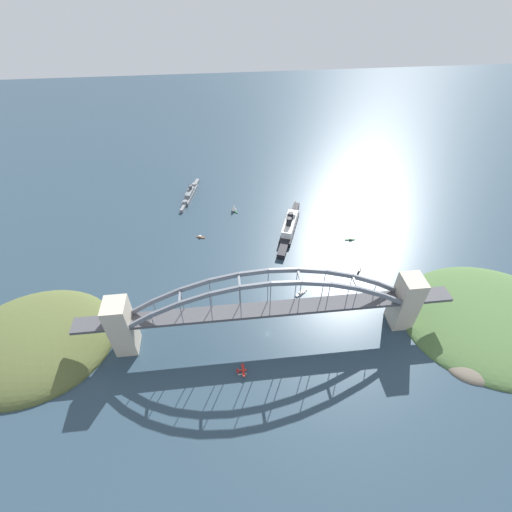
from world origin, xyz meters
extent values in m
plane|color=#283D4C|center=(0.00, 0.00, 0.00)|extent=(1400.00, 1400.00, 0.00)
cube|color=#BCB29E|center=(-102.56, 0.00, 23.43)|extent=(15.34, 17.61, 46.86)
cube|color=#BCB29E|center=(102.56, 0.00, 23.43)|extent=(15.34, 17.61, 46.86)
cube|color=#47474C|center=(0.00, 0.00, 28.21)|extent=(189.77, 13.21, 2.40)
cube|color=#47474C|center=(-122.23, 0.00, 28.21)|extent=(24.00, 13.21, 2.40)
cube|color=#47474C|center=(122.23, 0.00, 28.21)|extent=(24.00, 13.21, 2.40)
cube|color=slate|center=(-88.85, -5.94, 34.04)|extent=(21.37, 1.80, 14.40)
cube|color=slate|center=(-69.10, -5.94, 44.39)|extent=(21.08, 1.80, 11.97)
cube|color=slate|center=(-49.36, -5.94, 52.15)|extent=(20.74, 1.80, 9.51)
cube|color=slate|center=(-29.62, -5.94, 57.33)|extent=(20.36, 1.80, 7.02)
cube|color=slate|center=(-9.87, -5.94, 59.92)|extent=(19.95, 1.80, 4.49)
cube|color=slate|center=(9.87, -5.94, 59.92)|extent=(19.95, 1.80, 4.49)
cube|color=slate|center=(29.62, -5.94, 57.33)|extent=(20.36, 1.80, 7.02)
cube|color=slate|center=(49.36, -5.94, 52.15)|extent=(20.74, 1.80, 9.51)
cube|color=slate|center=(69.10, -5.94, 44.39)|extent=(21.08, 1.80, 11.97)
cube|color=slate|center=(88.85, -5.94, 34.04)|extent=(21.37, 1.80, 14.40)
cube|color=slate|center=(-88.85, 5.94, 34.04)|extent=(21.37, 1.80, 14.40)
cube|color=slate|center=(-69.10, 5.94, 44.39)|extent=(21.08, 1.80, 11.97)
cube|color=slate|center=(-49.36, 5.94, 52.15)|extent=(20.74, 1.80, 9.51)
cube|color=slate|center=(-29.62, 5.94, 57.33)|extent=(20.36, 1.80, 7.02)
cube|color=slate|center=(-9.87, 5.94, 59.92)|extent=(19.95, 1.80, 4.49)
cube|color=slate|center=(9.87, 5.94, 59.92)|extent=(19.95, 1.80, 4.49)
cube|color=slate|center=(29.62, 5.94, 57.33)|extent=(20.36, 1.80, 7.02)
cube|color=slate|center=(49.36, 5.94, 52.15)|extent=(20.74, 1.80, 9.51)
cube|color=slate|center=(69.10, 5.94, 44.39)|extent=(21.08, 1.80, 11.97)
cube|color=slate|center=(88.85, 5.94, 34.04)|extent=(21.37, 1.80, 14.40)
cube|color=slate|center=(-98.72, 0.00, 28.21)|extent=(1.40, 11.89, 1.40)
cube|color=slate|center=(-59.23, 0.00, 48.92)|extent=(1.40, 11.89, 1.40)
cube|color=slate|center=(-19.74, 0.00, 59.27)|extent=(1.40, 11.89, 1.40)
cube|color=slate|center=(19.74, 0.00, 59.27)|extent=(1.40, 11.89, 1.40)
cube|color=slate|center=(59.23, 0.00, 48.92)|extent=(1.40, 11.89, 1.40)
cube|color=slate|center=(98.72, 0.00, 28.21)|extent=(1.40, 11.89, 1.40)
cylinder|color=slate|center=(-78.98, -5.94, 34.64)|extent=(0.56, 0.56, 10.45)
cylinder|color=slate|center=(-78.98, 5.94, 34.64)|extent=(0.56, 0.56, 10.45)
cylinder|color=slate|center=(-59.23, -5.94, 39.17)|extent=(0.56, 0.56, 19.50)
cylinder|color=slate|center=(-59.23, 5.94, 39.17)|extent=(0.56, 0.56, 19.50)
cylinder|color=slate|center=(-39.49, -5.94, 42.40)|extent=(0.56, 0.56, 25.97)
cylinder|color=slate|center=(-39.49, 5.94, 42.40)|extent=(0.56, 0.56, 25.97)
cylinder|color=slate|center=(-19.74, -5.94, 44.34)|extent=(0.56, 0.56, 29.86)
cylinder|color=slate|center=(-19.74, 5.94, 44.34)|extent=(0.56, 0.56, 29.86)
cylinder|color=slate|center=(0.00, -5.94, 44.99)|extent=(0.56, 0.56, 31.15)
cylinder|color=slate|center=(0.00, 5.94, 44.99)|extent=(0.56, 0.56, 31.15)
cylinder|color=slate|center=(19.74, -5.94, 44.34)|extent=(0.56, 0.56, 29.86)
cylinder|color=slate|center=(19.74, 5.94, 44.34)|extent=(0.56, 0.56, 29.86)
cylinder|color=slate|center=(39.49, -5.94, 42.40)|extent=(0.56, 0.56, 25.97)
cylinder|color=slate|center=(39.49, 5.94, 42.40)|extent=(0.56, 0.56, 25.97)
cylinder|color=slate|center=(59.23, -5.94, 39.17)|extent=(0.56, 0.56, 19.50)
cylinder|color=slate|center=(59.23, 5.94, 39.17)|extent=(0.56, 0.56, 19.50)
cylinder|color=slate|center=(78.98, -5.94, 34.64)|extent=(0.56, 0.56, 10.45)
cylinder|color=slate|center=(78.98, 5.94, 34.64)|extent=(0.56, 0.56, 10.45)
ellipsoid|color=#4C562D|center=(-173.42, 10.19, 0.00)|extent=(117.99, 104.25, 26.75)
ellipsoid|color=#476638|center=(176.38, -7.85, 0.00)|extent=(141.49, 121.66, 17.11)
ellipsoid|color=#756B5B|center=(144.55, -41.30, 0.00)|extent=(49.52, 36.50, 9.41)
cube|color=black|center=(39.10, 123.32, 2.66)|extent=(30.00, 54.81, 5.33)
cube|color=black|center=(51.87, 157.13, 2.66)|extent=(12.35, 19.16, 5.33)
cube|color=black|center=(26.32, 89.51, 2.66)|extent=(13.54, 19.61, 5.33)
cube|color=white|center=(39.10, 123.32, 8.86)|extent=(23.59, 41.51, 7.07)
cube|color=white|center=(43.05, 133.78, 14.00)|extent=(11.29, 11.44, 3.20)
cylinder|color=black|center=(39.81, 125.22, 16.58)|extent=(5.22, 5.22, 8.36)
cylinder|color=black|center=(36.58, 116.66, 16.58)|extent=(5.22, 5.22, 8.36)
cylinder|color=tan|center=(51.07, 155.01, 10.33)|extent=(0.50, 0.50, 10.00)
cube|color=slate|center=(-63.34, 200.32, 1.86)|extent=(17.39, 41.49, 3.71)
cube|color=slate|center=(-70.26, 173.88, 1.86)|extent=(6.61, 14.04, 3.71)
cube|color=slate|center=(-56.41, 226.76, 1.86)|extent=(7.24, 14.21, 3.71)
cube|color=slate|center=(-63.34, 200.32, 5.52)|extent=(10.79, 21.30, 3.61)
cylinder|color=slate|center=(-68.10, 182.15, 4.81)|extent=(5.07, 5.07, 2.20)
cylinder|color=slate|center=(-58.58, 218.50, 4.81)|extent=(5.07, 5.07, 2.20)
cylinder|color=slate|center=(-63.34, 200.32, 12.32)|extent=(0.60, 0.60, 10.00)
cylinder|color=#4C4C51|center=(-62.30, 204.29, 9.52)|extent=(3.98, 3.98, 4.40)
cylinder|color=#B7B7B2|center=(-22.04, -28.95, 0.45)|extent=(6.00, 1.11, 0.90)
cylinder|color=#B7B7B2|center=(-21.93, -32.11, 0.45)|extent=(6.00, 1.11, 0.90)
cylinder|color=maroon|center=(-22.04, -28.95, 1.46)|extent=(0.14, 0.14, 1.12)
cylinder|color=maroon|center=(-21.93, -32.11, 1.46)|extent=(0.14, 0.14, 1.12)
ellipsoid|color=#B21E19|center=(-21.99, -30.53, 2.58)|extent=(6.99, 1.36, 1.11)
cylinder|color=maroon|center=(-18.86, -30.42, 2.58)|extent=(0.84, 1.08, 1.06)
cube|color=#B21E19|center=(-21.12, -30.50, 3.05)|extent=(2.05, 9.90, 0.20)
cube|color=#B21E19|center=(-25.05, -30.64, 2.69)|extent=(1.23, 3.78, 0.12)
cube|color=maroon|center=(-25.05, -30.64, 3.88)|extent=(1.10, 0.16, 1.50)
cube|color=#2D6B3D|center=(-14.14, 163.83, 0.43)|extent=(5.11, 6.09, 0.86)
cube|color=#2D6B3D|center=(-11.96, 160.59, 0.43)|extent=(1.92, 2.18, 0.86)
cube|color=#2D6B3D|center=(-16.32, 167.06, 0.43)|extent=(2.09, 2.29, 0.86)
cylinder|color=tan|center=(-13.86, 163.42, 4.97)|extent=(0.16, 0.16, 8.21)
cone|color=white|center=(-14.82, 164.84, 4.56)|extent=(7.45, 7.45, 6.57)
cube|color=brown|center=(-50.80, 122.09, 0.44)|extent=(5.66, 3.81, 0.88)
cube|color=brown|center=(-47.52, 120.78, 0.44)|extent=(2.05, 1.67, 0.88)
cube|color=brown|center=(-54.09, 123.41, 0.44)|extent=(2.13, 1.87, 0.88)
cube|color=beige|center=(-51.42, 122.34, 1.56)|extent=(3.05, 2.45, 1.35)
cube|color=#2D6B3D|center=(96.38, 102.07, 0.41)|extent=(6.47, 2.85, 0.83)
cube|color=#2D6B3D|center=(92.17, 102.32, 0.41)|extent=(2.19, 1.49, 0.83)
cube|color=#2D6B3D|center=(100.60, 101.82, 0.41)|extent=(2.20, 1.76, 0.83)
cube|color=beige|center=(97.17, 102.02, 1.48)|extent=(3.28, 2.17, 1.31)
cube|color=black|center=(90.94, 57.48, 0.60)|extent=(4.74, 5.19, 1.21)
cube|color=black|center=(93.20, 60.19, 0.60)|extent=(1.87, 1.97, 1.21)
cube|color=black|center=(88.68, 54.77, 0.60)|extent=(2.02, 2.10, 1.21)
cube|color=beige|center=(90.51, 56.97, 1.81)|extent=(2.77, 2.93, 1.20)
cube|color=silver|center=(33.81, 37.24, 0.61)|extent=(7.75, 6.67, 1.21)
cube|color=silver|center=(37.82, 40.02, 0.61)|extent=(2.96, 2.77, 1.21)
cube|color=silver|center=(29.80, 34.46, 0.61)|extent=(3.15, 3.04, 1.21)
cube|color=beige|center=(33.06, 36.72, 1.76)|extent=(4.40, 4.09, 1.09)
camera|label=1|loc=(-26.81, -161.12, 225.12)|focal=25.10mm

